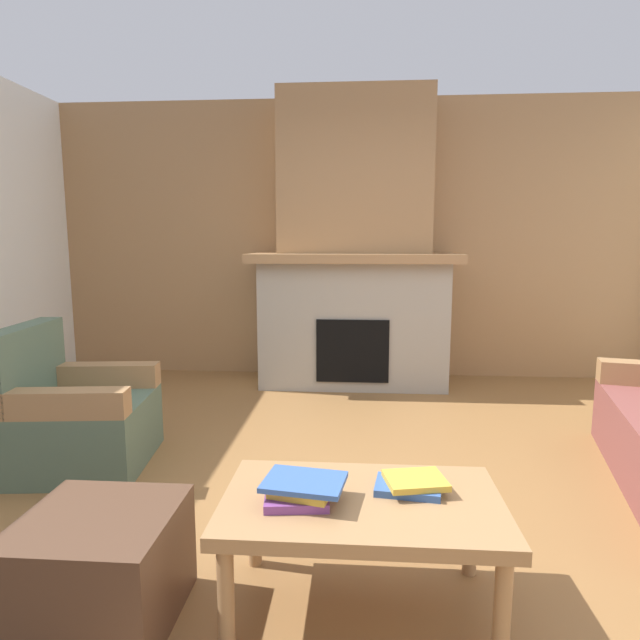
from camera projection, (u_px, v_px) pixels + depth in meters
ground at (346, 524)px, 2.54m from camera, size 9.00×9.00×0.00m
wall_back_wood_panel at (354, 240)px, 5.31m from camera, size 6.00×0.12×2.70m
fireplace at (354, 260)px, 4.96m from camera, size 1.90×0.82×2.70m
armchair at (74, 417)px, 3.18m from camera, size 0.84×0.84×0.85m
coffee_table at (362, 512)px, 1.91m from camera, size 1.00×0.60×0.43m
ottoman at (100, 569)px, 1.87m from camera, size 0.52×0.52×0.40m
book_stack_near_edge at (301, 490)px, 1.87m from camera, size 0.31×0.24×0.08m
book_stack_center at (411, 484)px, 1.95m from camera, size 0.28×0.21×0.05m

